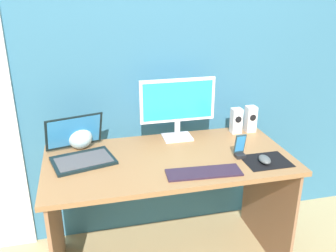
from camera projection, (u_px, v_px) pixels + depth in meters
name	position (u px, v px, depth m)	size (l,w,h in m)	color
wall_back	(152.00, 55.00, 2.29)	(6.00, 0.04, 2.50)	#326786
desk	(169.00, 181.00, 2.15)	(1.40, 0.69, 0.75)	#92653E
monitor	(178.00, 105.00, 2.26)	(0.47, 0.14, 0.39)	white
speaker_right	(250.00, 119.00, 2.42)	(0.07, 0.07, 0.17)	white
speaker_near_monitor	(236.00, 121.00, 2.40)	(0.07, 0.07, 0.17)	silver
laptop	(80.00, 151.00, 2.06)	(0.40, 0.39, 0.23)	black
fishbowl	(80.00, 137.00, 2.18)	(0.15, 0.15, 0.15)	silver
keyboard_external	(204.00, 172.00, 1.91)	(0.40, 0.13, 0.01)	#2B1C2F
mousepad	(266.00, 161.00, 2.04)	(0.25, 0.20, 0.00)	black
mouse	(265.00, 160.00, 2.02)	(0.06, 0.10, 0.04)	#4D5052
phone_in_dock	(240.00, 149.00, 2.08)	(0.06, 0.06, 0.14)	black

